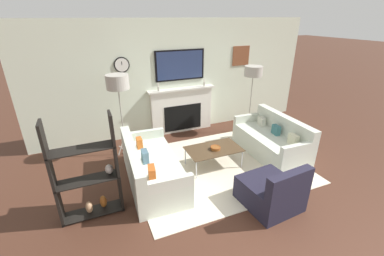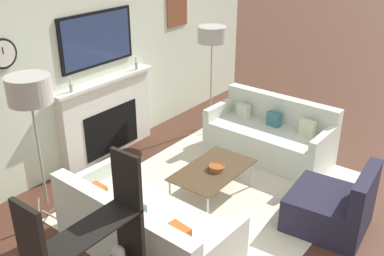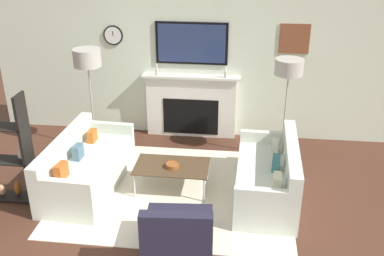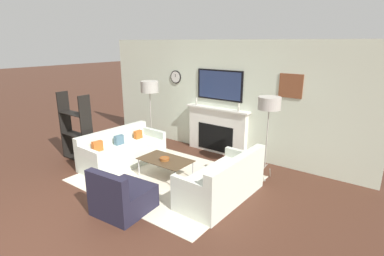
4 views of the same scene
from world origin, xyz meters
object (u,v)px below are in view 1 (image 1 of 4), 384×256
at_px(couch_left, 151,168).
at_px(armchair, 272,192).
at_px(decorative_bowl, 215,148).
at_px(floor_lamp_right, 253,72).
at_px(floor_lamp_left, 118,83).
at_px(shelf_unit, 88,175).
at_px(coffee_table, 214,150).
at_px(couch_right, 272,141).

relative_size(couch_left, armchair, 2.16).
relative_size(decorative_bowl, floor_lamp_right, 0.12).
distance_m(floor_lamp_left, shelf_unit, 2.01).
bearing_deg(floor_lamp_right, decorative_bowl, -143.01).
distance_m(coffee_table, floor_lamp_left, 2.25).
height_order(floor_lamp_right, shelf_unit, floor_lamp_right).
bearing_deg(armchair, decorative_bowl, 101.72).
xyz_separation_m(coffee_table, floor_lamp_right, (1.62, 1.17, 1.15)).
distance_m(decorative_bowl, floor_lamp_right, 2.28).
bearing_deg(shelf_unit, armchair, -19.42).
bearing_deg(couch_right, decorative_bowl, 179.91).
distance_m(couch_right, decorative_bowl, 1.35).
height_order(couch_right, decorative_bowl, couch_right).
distance_m(floor_lamp_right, shelf_unit, 4.29).
bearing_deg(coffee_table, armchair, -77.93).
bearing_deg(floor_lamp_left, coffee_table, -37.59).
bearing_deg(couch_left, floor_lamp_left, 102.05).
relative_size(armchair, shelf_unit, 0.56).
distance_m(couch_right, floor_lamp_right, 1.73).
bearing_deg(floor_lamp_left, shelf_unit, -114.23).
height_order(armchair, coffee_table, armchair).
relative_size(couch_right, coffee_table, 1.66).
xyz_separation_m(couch_right, floor_lamp_right, (0.25, 1.21, 1.22)).
bearing_deg(floor_lamp_left, couch_left, -77.95).
bearing_deg(armchair, floor_lamp_right, 62.53).
distance_m(couch_left, armchair, 2.05).
distance_m(couch_left, floor_lamp_right, 3.35).
relative_size(couch_left, couch_right, 1.09).
bearing_deg(couch_left, armchair, -40.78).
relative_size(coffee_table, shelf_unit, 0.67).
bearing_deg(decorative_bowl, coffee_table, 113.23).
bearing_deg(floor_lamp_left, floor_lamp_right, 0.00).
distance_m(armchair, shelf_unit, 2.73).
distance_m(couch_right, armchair, 1.71).
bearing_deg(couch_right, couch_left, 179.94).
xyz_separation_m(couch_right, shelf_unit, (-3.62, -0.44, 0.37)).
bearing_deg(couch_right, armchair, -128.68).
bearing_deg(couch_right, floor_lamp_left, 157.24).
relative_size(coffee_table, floor_lamp_right, 0.63).
bearing_deg(coffee_table, shelf_unit, -168.01).
distance_m(decorative_bowl, floor_lamp_left, 2.26).
height_order(armchair, floor_lamp_left, floor_lamp_left).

